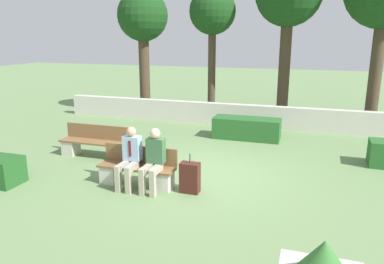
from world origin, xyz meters
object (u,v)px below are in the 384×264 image
bench_left_side (95,145)px  person_seated_man (130,155)px  person_seated_woman (154,157)px  tree_center_left (212,14)px  bench_front (137,171)px  tree_leftmost (143,20)px  suitcase (190,178)px

bench_left_side → person_seated_man: person_seated_man is taller
bench_left_side → person_seated_woman: bearing=-23.7°
person_seated_man → tree_center_left: size_ratio=0.26×
bench_front → tree_center_left: size_ratio=0.35×
tree_center_left → person_seated_woman: bearing=-83.5°
person_seated_man → tree_leftmost: (-3.22, 7.64, 3.12)m
bench_left_side → tree_center_left: size_ratio=0.39×
tree_leftmost → person_seated_man: bearing=-67.2°
person_seated_man → person_seated_woman: 0.56m
bench_front → tree_center_left: 8.56m
bench_front → tree_leftmost: (-3.31, 7.51, 3.53)m
person_seated_man → tree_center_left: (-0.33, 7.85, 3.29)m
suitcase → person_seated_woman: bearing=-171.2°
bench_front → person_seated_man: bearing=-123.7°
bench_left_side → person_seated_woman: (2.45, -1.59, 0.41)m
suitcase → tree_leftmost: size_ratio=0.17×
tree_leftmost → tree_center_left: (2.89, 0.20, 0.17)m
person_seated_woman → tree_center_left: 8.55m
bench_front → tree_leftmost: bearing=113.8°
tree_leftmost → tree_center_left: tree_center_left is taller
bench_front → tree_leftmost: tree_leftmost is taller
bench_front → tree_center_left: tree_center_left is taller
person_seated_woman → tree_center_left: size_ratio=0.27×
suitcase → tree_leftmost: (-4.55, 7.52, 3.52)m
bench_left_side → tree_leftmost: size_ratio=0.39×
bench_left_side → tree_leftmost: bearing=111.7°
bench_front → suitcase: (1.23, -0.02, 0.01)m
person_seated_man → suitcase: size_ratio=1.56×
tree_center_left → bench_front: bearing=-86.9°
bench_front → person_seated_woman: size_ratio=1.31×
bench_left_side → tree_center_left: bearing=85.3°
person_seated_woman → tree_leftmost: tree_leftmost is taller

